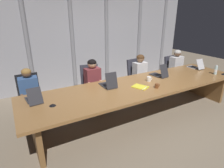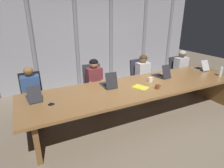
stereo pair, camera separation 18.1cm
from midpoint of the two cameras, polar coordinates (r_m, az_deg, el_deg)
The scene contains 20 objects.
ground_plane at distance 4.23m, azimuth 9.88°, elevation -9.61°, with size 14.14×14.14×0.00m, color #7F705B.
conference_table at distance 3.96m, azimuth 10.41°, elevation -2.00°, with size 4.82×1.25×0.73m.
curtain_backdrop at distance 5.91m, azimuth -4.19°, elevation 14.26°, with size 7.07×0.17×2.91m.
laptop_left_end at distance 3.43m, azimuth -21.59°, elevation -3.62°, with size 0.26×0.44×0.27m.
laptop_left_mid at distance 3.75m, azimuth 0.35°, elevation 0.11°, with size 0.26×0.44×0.33m.
laptop_center at distance 4.51m, azimuth 16.09°, elevation 2.82°, with size 0.25×0.45×0.31m.
laptop_right_mid at distance 5.51m, azimuth 26.36°, elevation 4.57°, with size 0.25×0.44×0.27m.
office_chair_left_end at distance 4.27m, azimuth -21.80°, elevation -5.14°, with size 0.60×0.60×0.97m.
office_chair_left_mid at distance 4.54m, azimuth -4.53°, elevation -2.06°, with size 0.60×0.61×0.98m.
office_chair_center at distance 5.16m, azimuth 9.64°, elevation 0.54°, with size 0.60×0.60×0.97m.
office_chair_right_mid at distance 6.05m, azimuth 20.28°, elevation 2.34°, with size 0.60×0.60×0.91m.
person_left_end at distance 4.01m, azimuth -22.25°, elevation -2.47°, with size 0.38×0.56×1.15m.
person_left_mid at distance 4.29m, azimuth -3.78°, elevation 0.93°, with size 0.38×0.56×1.16m.
person_center at distance 4.95m, azimuth 11.05°, elevation 3.12°, with size 0.37×0.55×1.13m.
person_right_mid at distance 5.88m, azimuth 21.84°, elevation 4.78°, with size 0.44×0.56×1.13m.
water_bottle_primary at distance 5.13m, azimuth 31.33°, elevation 3.21°, with size 0.07×0.07×0.23m.
coffee_mug_near at distance 4.12m, azimuth 12.98°, elevation 1.32°, with size 0.14×0.10×0.10m.
coffee_mug_far at distance 3.77m, azimuth 15.15°, elevation -0.82°, with size 0.12×0.08×0.09m.
conference_mic_middle at distance 3.17m, azimuth -16.66°, elevation -5.75°, with size 0.11×0.11×0.04m, color black.
spiral_notepad at distance 3.76m, azimuth 10.18°, elevation -1.05°, with size 0.32×0.37×0.03m.
Camera 2 is at (-2.17, -2.94, 2.11)m, focal length 29.73 mm.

